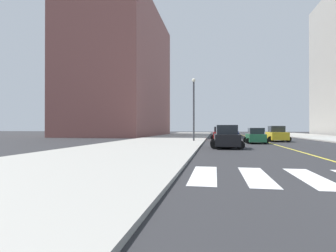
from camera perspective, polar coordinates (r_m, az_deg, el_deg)
name	(u,v)px	position (r m, az deg, el deg)	size (l,w,h in m)	color
sidewalk_kerb_west	(150,144)	(26.65, -3.72, -3.85)	(10.00, 120.00, 0.15)	#9E9B93
lane_divider_paint	(252,138)	(46.25, 17.32, -2.43)	(0.16, 80.00, 0.01)	yellow
low_rise_brick_west	(122,74)	(61.69, -9.61, 10.74)	(16.00, 32.00, 27.11)	brown
car_black_nearest	(226,137)	(23.01, 12.24, -2.35)	(2.74, 4.34, 1.92)	black
car_yellow_second	(277,134)	(35.68, 22.00, -1.62)	(2.66, 4.26, 1.91)	gold
car_red_third	(220,134)	(38.31, 10.91, -1.61)	(2.57, 4.10, 1.83)	red
car_white_fourth	(260,133)	(48.29, 18.80, -1.42)	(2.42, 3.78, 1.66)	silver
car_green_fifth	(256,136)	(30.59, 18.02, -2.05)	(2.36, 3.76, 1.68)	#236B42
car_silver_sixth	(275,132)	(53.80, 21.68, -1.14)	(2.81, 4.48, 1.99)	#B7B7BC
car_blue_seventh	(233,132)	(60.52, 13.68, -1.20)	(2.45, 3.82, 1.68)	#2D479E
street_lamp	(194,104)	(32.26, 5.46, 4.68)	(0.44, 0.44, 7.43)	#38383D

